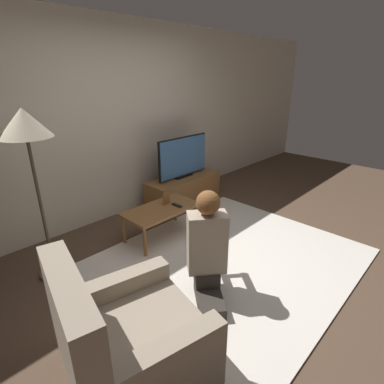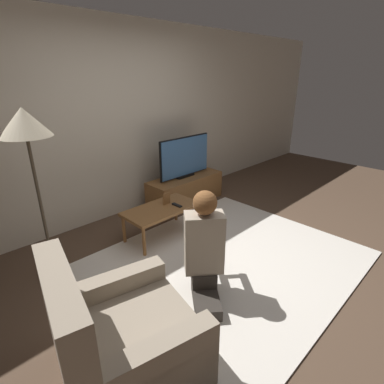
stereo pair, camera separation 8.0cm
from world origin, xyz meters
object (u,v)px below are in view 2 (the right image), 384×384
object	(u,v)px
tv	(185,157)
armchair	(121,340)
coffee_table	(161,211)
floor_lamp	(26,133)
person_kneeling	(204,245)

from	to	relation	value
tv	armchair	size ratio (longest dim) A/B	0.93
coffee_table	armchair	size ratio (longest dim) A/B	0.89
floor_lamp	person_kneeling	xyz separation A→B (m)	(0.86, -1.32, -0.92)
tv	coffee_table	distance (m)	1.19
tv	armchair	distance (m)	2.99
tv	floor_lamp	xyz separation A→B (m)	(-2.22, -0.35, 0.71)
person_kneeling	armchair	bearing A→B (deg)	48.16
coffee_table	person_kneeling	world-z (taller)	person_kneeling
tv	person_kneeling	world-z (taller)	tv
floor_lamp	armchair	world-z (taller)	floor_lamp
floor_lamp	tv	bearing A→B (deg)	8.91
armchair	person_kneeling	world-z (taller)	person_kneeling
coffee_table	floor_lamp	distance (m)	1.68
tv	armchair	xyz separation A→B (m)	(-2.32, -1.82, -0.46)
person_kneeling	tv	bearing A→B (deg)	-89.94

